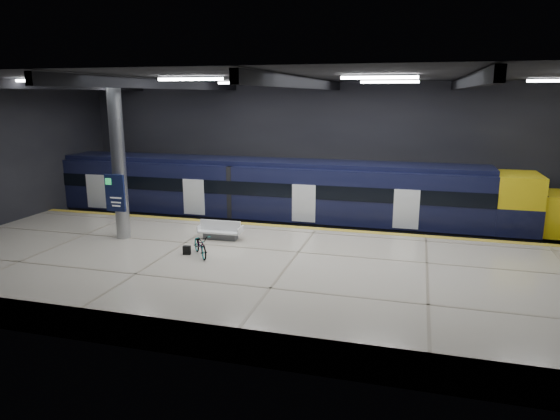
% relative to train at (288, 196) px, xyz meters
% --- Properties ---
extents(ground, '(30.00, 30.00, 0.00)m').
position_rel_train_xyz_m(ground, '(2.15, -5.50, -2.06)').
color(ground, black).
rests_on(ground, ground).
extents(room_shell, '(30.10, 16.10, 8.05)m').
position_rel_train_xyz_m(room_shell, '(2.15, -5.49, 3.66)').
color(room_shell, black).
rests_on(room_shell, ground).
extents(platform, '(30.00, 11.00, 1.10)m').
position_rel_train_xyz_m(platform, '(2.15, -8.00, -1.51)').
color(platform, beige).
rests_on(platform, ground).
extents(safety_strip, '(30.00, 0.40, 0.01)m').
position_rel_train_xyz_m(safety_strip, '(2.15, -2.75, -0.95)').
color(safety_strip, gold).
rests_on(safety_strip, platform).
extents(rails, '(30.00, 1.52, 0.16)m').
position_rel_train_xyz_m(rails, '(2.15, 0.00, -1.98)').
color(rails, gray).
rests_on(rails, ground).
extents(train, '(29.40, 2.84, 3.79)m').
position_rel_train_xyz_m(train, '(0.00, 0.00, 0.00)').
color(train, black).
rests_on(train, ground).
extents(bench, '(1.94, 0.84, 0.85)m').
position_rel_train_xyz_m(bench, '(-1.60, -5.58, -0.66)').
color(bench, '#595B60').
rests_on(bench, platform).
extents(bicycle, '(1.52, 1.69, 0.89)m').
position_rel_train_xyz_m(bicycle, '(-1.47, -7.98, -0.51)').
color(bicycle, '#99999E').
rests_on(bicycle, platform).
extents(pannier_bag, '(0.33, 0.23, 0.35)m').
position_rel_train_xyz_m(pannier_bag, '(-2.07, -7.98, -0.78)').
color(pannier_bag, black).
rests_on(pannier_bag, platform).
extents(info_column, '(0.90, 0.78, 6.90)m').
position_rel_train_xyz_m(info_column, '(-5.85, -6.52, 2.40)').
color(info_column, '#9EA0A5').
rests_on(info_column, platform).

